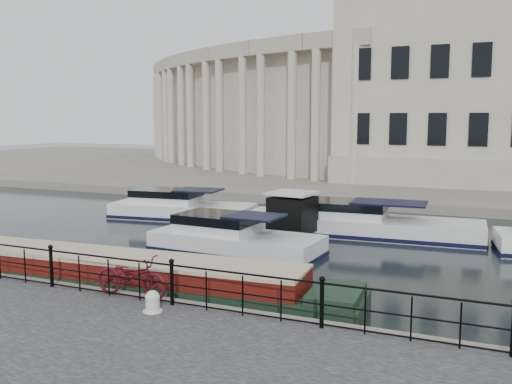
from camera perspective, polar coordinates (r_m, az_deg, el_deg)
ground_plane at (r=17.14m, az=-4.29°, el=-10.72°), size 160.00×160.00×0.00m
far_bank at (r=54.16m, az=15.37°, el=1.84°), size 120.00×42.00×0.55m
railing at (r=14.92m, az=-8.42°, el=-8.73°), size 24.14×0.14×1.22m
civic_building at (r=49.87m, az=13.77°, el=9.21°), size 53.55×31.84×16.85m
bicycle at (r=15.80m, az=-12.34°, el=-8.22°), size 2.18×0.82×1.13m
mooring_bollard at (r=14.61m, az=-10.31°, el=-10.75°), size 0.48×0.48×0.54m
narrowboat at (r=18.50m, az=-15.36°, el=-8.42°), size 16.48×3.20×1.60m
harbour_hut at (r=25.20m, az=3.67°, el=-2.58°), size 2.85×2.47×2.16m
cabin_cruisers at (r=25.93m, az=5.99°, el=-3.63°), size 25.46×9.24×1.99m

